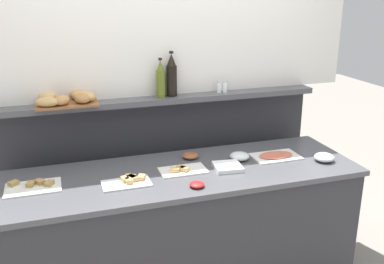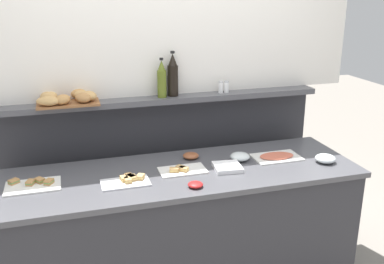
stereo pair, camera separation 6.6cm
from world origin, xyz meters
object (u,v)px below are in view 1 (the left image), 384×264
object	(u,v)px
condiment_bowl_cream	(197,185)
salt_shaker	(219,87)
glass_bowl_medium	(324,158)
sandwich_platter_side	(129,181)
sandwich_platter_rear	(33,187)
pepper_shaker	(225,87)
sandwich_platter_front	(182,170)
wine_bottle_dark	(172,76)
olive_oil_bottle	(161,80)
condiment_bowl_teal	(190,156)
bread_basket	(66,99)
cold_cuts_platter	(276,156)
glass_bowl_large	(240,156)
napkin_stack	(228,167)

from	to	relation	value
condiment_bowl_cream	salt_shaker	xyz separation A→B (m)	(0.41, 0.71, 0.40)
glass_bowl_medium	sandwich_platter_side	bearing A→B (deg)	177.56
sandwich_platter_rear	pepper_shaker	size ratio (longest dim) A/B	3.62
glass_bowl_medium	condiment_bowl_cream	distance (m)	0.95
sandwich_platter_front	wine_bottle_dark	world-z (taller)	wine_bottle_dark
olive_oil_bottle	salt_shaker	xyz separation A→B (m)	(0.44, 0.01, -0.08)
condiment_bowl_teal	salt_shaker	distance (m)	0.57
condiment_bowl_cream	bread_basket	world-z (taller)	bread_basket
condiment_bowl_cream	wine_bottle_dark	xyz separation A→B (m)	(0.05, 0.73, 0.50)
sandwich_platter_front	glass_bowl_medium	bearing A→B (deg)	-7.30
condiment_bowl_teal	wine_bottle_dark	size ratio (longest dim) A/B	0.35
pepper_shaker	salt_shaker	bearing A→B (deg)	180.00
cold_cuts_platter	salt_shaker	world-z (taller)	salt_shaker
sandwich_platter_front	salt_shaker	world-z (taller)	salt_shaker
sandwich_platter_rear	condiment_bowl_teal	bearing A→B (deg)	9.08
bread_basket	sandwich_platter_rear	bearing A→B (deg)	-119.39
sandwich_platter_side	bread_basket	distance (m)	0.73
salt_shaker	glass_bowl_medium	bearing A→B (deg)	-47.99
glass_bowl_large	cold_cuts_platter	bearing A→B (deg)	-7.58
cold_cuts_platter	bread_basket	size ratio (longest dim) A/B	0.79
wine_bottle_dark	bread_basket	xyz separation A→B (m)	(-0.73, -0.02, -0.10)
cold_cuts_platter	sandwich_platter_side	bearing A→B (deg)	-174.13
sandwich_platter_rear	sandwich_platter_side	distance (m)	0.55
sandwich_platter_side	napkin_stack	world-z (taller)	sandwich_platter_side
cold_cuts_platter	wine_bottle_dark	world-z (taller)	wine_bottle_dark
cold_cuts_platter	bread_basket	bearing A→B (deg)	162.38
sandwich_platter_front	glass_bowl_large	size ratio (longest dim) A/B	2.24
glass_bowl_large	olive_oil_bottle	size ratio (longest dim) A/B	0.48
condiment_bowl_teal	cold_cuts_platter	bearing A→B (deg)	-15.96
condiment_bowl_teal	glass_bowl_medium	bearing A→B (deg)	-21.10
sandwich_platter_rear	glass_bowl_large	xyz separation A→B (m)	(1.32, 0.03, 0.01)
glass_bowl_large	olive_oil_bottle	world-z (taller)	olive_oil_bottle
wine_bottle_dark	salt_shaker	distance (m)	0.37
sandwich_platter_rear	olive_oil_bottle	bearing A→B (deg)	25.70
sandwich_platter_rear	olive_oil_bottle	size ratio (longest dim) A/B	1.14
sandwich_platter_front	olive_oil_bottle	bearing A→B (deg)	91.35
sandwich_platter_side	wine_bottle_dark	world-z (taller)	wine_bottle_dark
olive_oil_bottle	salt_shaker	bearing A→B (deg)	0.69
sandwich_platter_side	salt_shaker	world-z (taller)	salt_shaker
condiment_bowl_teal	bread_basket	distance (m)	0.91
glass_bowl_large	sandwich_platter_rear	bearing A→B (deg)	-178.50
glass_bowl_large	sandwich_platter_side	bearing A→B (deg)	-169.78
cold_cuts_platter	salt_shaker	size ratio (longest dim) A/B	3.72
glass_bowl_medium	pepper_shaker	bearing A→B (deg)	129.57
condiment_bowl_teal	pepper_shaker	size ratio (longest dim) A/B	1.26
napkin_stack	bread_basket	world-z (taller)	bread_basket
cold_cuts_platter	napkin_stack	size ratio (longest dim) A/B	1.91
glass_bowl_medium	olive_oil_bottle	distance (m)	1.23
salt_shaker	sandwich_platter_side	bearing A→B (deg)	-145.52
sandwich_platter_front	sandwich_platter_side	size ratio (longest dim) A/B	1.04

